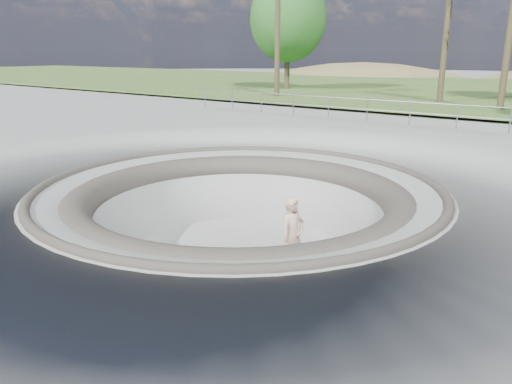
% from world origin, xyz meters
% --- Properties ---
extents(ground, '(180.00, 180.00, 0.00)m').
position_xyz_m(ground, '(0.00, 0.00, 0.00)').
color(ground, '#999994').
rests_on(ground, ground).
extents(skate_bowl, '(14.00, 14.00, 4.10)m').
position_xyz_m(skate_bowl, '(0.00, 0.00, -1.83)').
color(skate_bowl, '#999994').
rests_on(skate_bowl, ground).
extents(grass_strip, '(180.00, 36.00, 0.12)m').
position_xyz_m(grass_strip, '(0.00, 34.00, 0.22)').
color(grass_strip, '#3C5F26').
rests_on(grass_strip, ground).
extents(safety_railing, '(25.00, 0.06, 1.03)m').
position_xyz_m(safety_railing, '(0.00, 12.00, 0.69)').
color(safety_railing, gray).
rests_on(safety_railing, ground).
extents(skateboard, '(0.80, 0.48, 0.08)m').
position_xyz_m(skateboard, '(1.78, -0.25, -1.84)').
color(skateboard, brown).
rests_on(skateboard, ground).
extents(skater, '(0.58, 0.76, 1.89)m').
position_xyz_m(skater, '(1.78, -0.25, -0.87)').
color(skater, '#DEAE8F').
rests_on(skater, skateboard).
extents(bushy_tree_left, '(6.25, 5.69, 9.02)m').
position_xyz_m(bushy_tree_left, '(-15.33, 25.68, 5.77)').
color(bushy_tree_left, brown).
rests_on(bushy_tree_left, ground).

